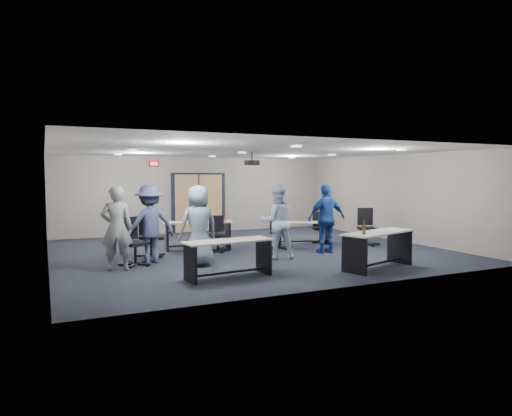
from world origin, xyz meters
name	(u,v)px	position (x,y,z in m)	size (l,w,h in m)	color
floor	(250,250)	(0.00, 0.00, 0.00)	(10.00, 10.00, 0.00)	black
back_wall	(198,195)	(0.00, 4.50, 1.35)	(10.00, 0.04, 2.70)	gray
front_wall	(351,213)	(0.00, -4.50, 1.35)	(10.00, 0.04, 2.70)	gray
left_wall	(47,206)	(-5.00, 0.00, 1.35)	(0.04, 9.00, 2.70)	gray
right_wall	(393,197)	(5.00, 0.00, 1.35)	(0.04, 9.00, 2.70)	gray
ceiling	(249,151)	(0.00, 0.00, 2.70)	(10.00, 9.00, 0.04)	white
double_door	(199,203)	(0.00, 4.46, 1.05)	(2.00, 0.07, 2.20)	black
exit_sign	(154,164)	(-1.60, 4.44, 2.45)	(0.32, 0.07, 0.18)	black
ceiling_projector	(252,163)	(0.30, 0.50, 2.40)	(0.35, 0.32, 0.37)	black
ceiling_can_lights	(246,153)	(0.00, 0.25, 2.67)	(6.24, 5.74, 0.02)	silver
table_front_left	(229,252)	(-1.74, -2.85, 0.51)	(1.90, 0.80, 0.75)	#B1AEA7
table_front_right	(378,243)	(1.58, -3.38, 0.56)	(2.10, 1.22, 1.11)	#B1AEA7
table_back_left	(198,230)	(-1.20, 0.80, 0.53)	(1.98, 0.96, 0.90)	#B1AEA7
table_back_right	(304,229)	(1.93, 0.36, 0.46)	(1.74, 1.09, 0.67)	#B1AEA7
chair_back_a	(151,236)	(-2.65, 0.10, 0.52)	(0.65, 0.65, 1.04)	black
chair_back_b	(218,234)	(-0.86, 0.17, 0.48)	(0.60, 0.60, 0.96)	black
chair_back_c	(279,232)	(0.88, -0.05, 0.48)	(0.60, 0.60, 0.95)	black
chair_back_d	(320,227)	(2.55, 0.43, 0.47)	(0.59, 0.59, 0.93)	black
chair_loose_left	(135,242)	(-3.21, -0.84, 0.55)	(0.69, 0.69, 1.10)	black
chair_loose_right	(367,227)	(3.49, -0.61, 0.54)	(0.68, 0.68, 1.09)	black
person_gray	(117,228)	(-3.66, -1.21, 0.92)	(0.67, 0.44, 1.83)	gray
person_plaid	(198,226)	(-1.92, -1.47, 0.92)	(0.89, 0.58, 1.83)	slate
person_lightblue	(277,222)	(0.11, -1.40, 0.92)	(0.89, 0.69, 1.83)	#B7CDF2
person_navy	(327,219)	(1.69, -1.20, 0.91)	(1.07, 0.44, 1.82)	#1B4198
person_back	(150,224)	(-2.84, -0.68, 0.92)	(1.18, 0.68, 1.83)	#393E66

